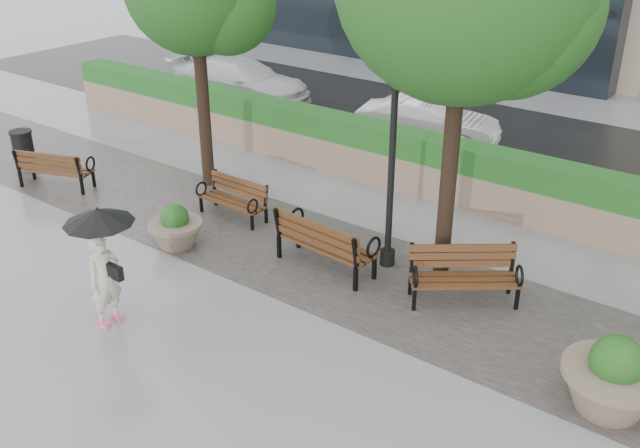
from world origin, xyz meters
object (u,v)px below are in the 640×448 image
Objects in this scene: car_left at (240,81)px; car_right at (428,122)px; trash_bin at (24,150)px; bench_2 at (325,254)px; bench_3 at (463,287)px; bench_1 at (233,207)px; planter_right at (612,382)px; planter_left at (176,230)px; bench_0 at (56,176)px; pedestrian at (103,255)px; lamppost at (391,171)px.

car_right is at bearing -96.99° from car_left.
trash_bin is 0.24× the size of car_right.
bench_2 is 2.59m from bench_3.
car_left reaches higher than bench_1.
planter_right is at bearing -9.19° from bench_1.
bench_2 reaches higher than bench_3.
planter_right is 1.52× the size of trash_bin.
planter_right is 10.69m from car_right.
bench_1 is 1.47× the size of planter_left.
planter_right is at bearing 158.50° from bench_0.
bench_1 is 0.33× the size of car_left.
planter_right is (2.82, -1.27, 0.16)m from bench_3.
bench_3 is at bearing 4.25° from trash_bin.
bench_1 is at bearing 8.96° from trash_bin.
pedestrian reaches higher than trash_bin.
bench_1 is 4.33m from pedestrian.
car_right is at bearing 46.34° from trash_bin.
bench_3 is 0.44× the size of lamppost.
bench_2 is 0.47× the size of lamppost.
bench_0 is at bearing 65.01° from pedestrian.
planter_left is 0.22× the size of car_left.
bench_1 is at bearing 170.44° from planter_right.
trash_bin is at bearing 178.33° from planter_right.
car_left reaches higher than trash_bin.
planter_right is at bearing -1.67° from trash_bin.
planter_right is at bearing -62.17° from bench_3.
bench_0 reaches higher than planter_left.
car_left is (0.41, 7.44, 0.23)m from trash_bin.
planter_right reaches higher than bench_1.
trash_bin is at bearing 173.96° from planter_left.
bench_1 is 5.40m from bench_3.
planter_right reaches higher than bench_0.
car_left is at bearing 86.86° from trash_bin.
car_left reaches higher than bench_2.
bench_2 is 5.43m from planter_right.
trash_bin is 9.98m from lamppost.
bench_0 is 6.26m from pedestrian.
bench_1 is at bearing 17.30° from pedestrian.
bench_3 is 2.35m from lamppost.
bench_0 is 0.39× the size of car_left.
bench_3 reaches higher than planter_left.
bench_0 is 1.34× the size of planter_right.
lamppost reaches higher than pedestrian.
lamppost reaches higher than bench_3.
car_right is at bearing 85.63° from bench_3.
car_left is 12.57m from pedestrian.
trash_bin is at bearing 121.81° from car_right.
bench_0 is at bearing 175.33° from planter_left.
car_right is 1.87× the size of pedestrian.
planter_left is (-5.40, -1.50, 0.06)m from bench_3.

